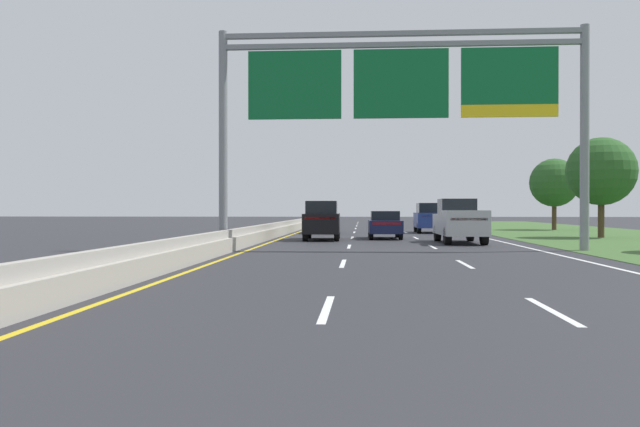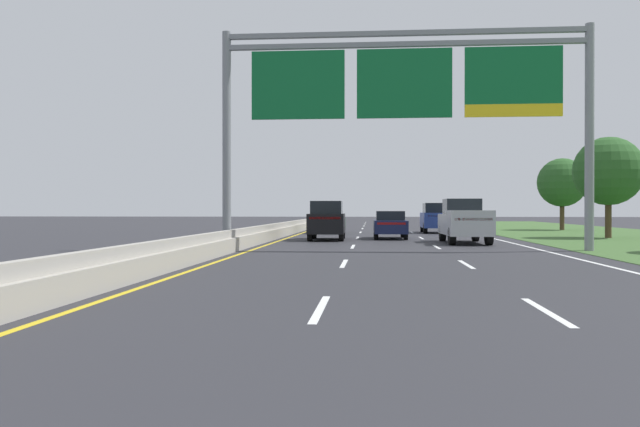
{
  "view_description": "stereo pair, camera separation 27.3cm",
  "coord_description": "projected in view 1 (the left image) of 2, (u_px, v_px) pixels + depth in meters",
  "views": [
    {
      "loc": [
        -1.25,
        -0.26,
        1.67
      ],
      "look_at": [
        -2.42,
        17.36,
        1.55
      ],
      "focal_mm": 36.13,
      "sensor_mm": 36.0,
      "label": 1
    },
    {
      "loc": [
        -0.97,
        -0.24,
        1.67
      ],
      "look_at": [
        -2.42,
        17.36,
        1.55
      ],
      "focal_mm": 36.13,
      "sensor_mm": 36.0,
      "label": 2
    }
  ],
  "objects": [
    {
      "name": "lane_striping",
      "position": [
        386.0,
        240.0,
        34.66
      ],
      "size": [
        11.96,
        106.0,
        0.01
      ],
      "color": "white",
      "rests_on": "ground"
    },
    {
      "name": "car_darkgreen_left_lane_sedan",
      "position": [
        325.0,
        221.0,
        45.09
      ],
      "size": [
        1.89,
        4.43,
        1.57
      ],
      "rotation": [
        0.0,
        0.0,
        1.55
      ],
      "color": "#193D23",
      "rests_on": "ground"
    },
    {
      "name": "car_navy_centre_lane_sedan",
      "position": [
        385.0,
        224.0,
        36.61
      ],
      "size": [
        1.87,
        4.42,
        1.57
      ],
      "rotation": [
        0.0,
        0.0,
        1.58
      ],
      "color": "#161E47",
      "rests_on": "ground"
    },
    {
      "name": "roadside_tree_distant",
      "position": [
        554.0,
        183.0,
        51.6
      ],
      "size": [
        3.87,
        3.87,
        5.75
      ],
      "color": "#4C3823",
      "rests_on": "ground"
    },
    {
      "name": "car_blue_right_lane_suv",
      "position": [
        429.0,
        217.0,
        45.77
      ],
      "size": [
        1.95,
        4.72,
        2.11
      ],
      "rotation": [
        0.0,
        0.0,
        1.56
      ],
      "color": "navy",
      "rests_on": "ground"
    },
    {
      "name": "car_black_left_lane_suv",
      "position": [
        322.0,
        220.0,
        35.11
      ],
      "size": [
        2.01,
        4.74,
        2.11
      ],
      "rotation": [
        0.0,
        0.0,
        1.59
      ],
      "color": "black",
      "rests_on": "ground"
    },
    {
      "name": "roadside_tree_far",
      "position": [
        601.0,
        172.0,
        37.38
      ],
      "size": [
        3.96,
        3.96,
        5.86
      ],
      "color": "#4C3823",
      "rests_on": "ground"
    },
    {
      "name": "median_barrier_concrete",
      "position": [
        266.0,
        233.0,
        35.55
      ],
      "size": [
        0.6,
        110.0,
        0.85
      ],
      "color": "#A8A399",
      "rests_on": "ground"
    },
    {
      "name": "pickup_truck_silver",
      "position": [
        459.0,
        221.0,
        31.93
      ],
      "size": [
        2.06,
        5.42,
        2.2
      ],
      "rotation": [
        0.0,
        0.0,
        1.58
      ],
      "color": "#B2B5BA",
      "rests_on": "ground"
    },
    {
      "name": "ground_plane",
      "position": [
        385.0,
        240.0,
        35.11
      ],
      "size": [
        220.0,
        220.0,
        0.0
      ],
      "primitive_type": "plane",
      "color": "#2B2B30"
    },
    {
      "name": "overhead_sign_gantry",
      "position": [
        401.0,
        93.0,
        26.18
      ],
      "size": [
        15.06,
        0.42,
        9.08
      ],
      "color": "gray",
      "rests_on": "ground"
    }
  ]
}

